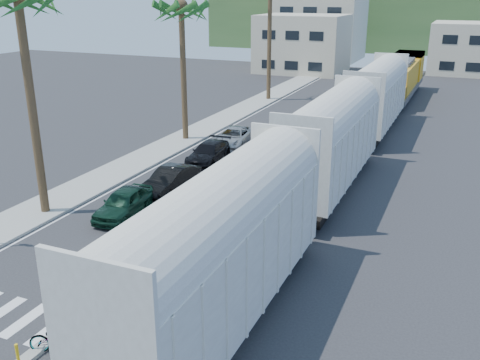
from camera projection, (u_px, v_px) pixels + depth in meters
name	position (u px, v px, depth m)	size (l,w,h in m)	color
ground	(99.00, 303.00, 20.30)	(140.00, 140.00, 0.00)	#28282B
sidewalk	(201.00, 130.00, 45.08)	(3.00, 90.00, 0.15)	gray
rails	(368.00, 139.00, 42.67)	(1.56, 100.00, 0.06)	black
median	(276.00, 158.00, 37.55)	(0.45, 60.00, 0.85)	gray
crosswalk	(63.00, 332.00, 18.57)	(14.00, 2.20, 0.01)	silver
lane_markings	(271.00, 139.00, 42.74)	(9.42, 90.00, 0.01)	silver
freight_train	(353.00, 122.00, 35.77)	(3.00, 60.94, 5.85)	beige
buildings	(349.00, 37.00, 83.26)	(38.00, 27.00, 10.00)	#B9AF93
hillside	(414.00, 19.00, 104.86)	(80.00, 20.00, 12.00)	#385628
car_lead	(124.00, 203.00, 27.88)	(2.13, 4.48, 1.48)	#0F2F20
car_second	(171.00, 180.00, 31.15)	(1.85, 4.63, 1.50)	black
car_third	(208.00, 153.00, 36.69)	(2.18, 4.80, 1.36)	black
car_rear	(234.00, 137.00, 40.63)	(2.71, 5.16, 1.39)	#A3A5A8
cyclist	(58.00, 332.00, 17.31)	(2.21, 2.52, 2.37)	#9EA0A5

